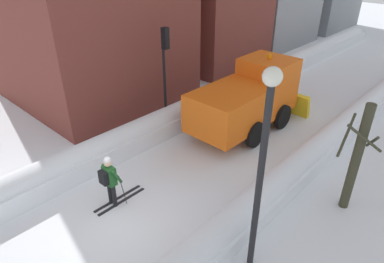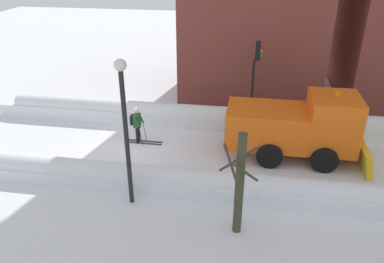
{
  "view_description": "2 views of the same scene",
  "coord_description": "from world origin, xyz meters",
  "px_view_note": "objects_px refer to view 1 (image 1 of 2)",
  "views": [
    {
      "loc": [
        6.88,
        -4.09,
        7.33
      ],
      "look_at": [
        -0.39,
        3.73,
        1.38
      ],
      "focal_mm": 31.62,
      "sensor_mm": 36.0,
      "label": 1
    },
    {
      "loc": [
        14.5,
        5.38,
        8.42
      ],
      "look_at": [
        0.33,
        3.05,
        1.27
      ],
      "focal_mm": 35.17,
      "sensor_mm": 36.0,
      "label": 2
    }
  ],
  "objects_px": {
    "skier": "(110,179)",
    "traffic_light_pole": "(165,58)",
    "plow_truck": "(249,98)",
    "bare_tree_near": "(356,158)",
    "street_lamp": "(263,155)"
  },
  "relations": [
    {
      "from": "plow_truck",
      "to": "traffic_light_pole",
      "type": "height_order",
      "value": "traffic_light_pole"
    },
    {
      "from": "skier",
      "to": "bare_tree_near",
      "type": "xyz_separation_m",
      "value": [
        5.43,
        4.96,
        0.84
      ]
    },
    {
      "from": "street_lamp",
      "to": "bare_tree_near",
      "type": "relative_size",
      "value": 1.5
    },
    {
      "from": "traffic_light_pole",
      "to": "street_lamp",
      "type": "bearing_deg",
      "value": -28.97
    },
    {
      "from": "traffic_light_pole",
      "to": "street_lamp",
      "type": "distance_m",
      "value": 8.61
    },
    {
      "from": "plow_truck",
      "to": "bare_tree_near",
      "type": "bearing_deg",
      "value": -22.83
    },
    {
      "from": "plow_truck",
      "to": "skier",
      "type": "height_order",
      "value": "plow_truck"
    },
    {
      "from": "skier",
      "to": "traffic_light_pole",
      "type": "height_order",
      "value": "traffic_light_pole"
    },
    {
      "from": "plow_truck",
      "to": "traffic_light_pole",
      "type": "bearing_deg",
      "value": -148.84
    },
    {
      "from": "skier",
      "to": "street_lamp",
      "type": "distance_m",
      "value": 5.21
    },
    {
      "from": "skier",
      "to": "street_lamp",
      "type": "relative_size",
      "value": 0.34
    },
    {
      "from": "plow_truck",
      "to": "street_lamp",
      "type": "height_order",
      "value": "street_lamp"
    },
    {
      "from": "plow_truck",
      "to": "bare_tree_near",
      "type": "xyz_separation_m",
      "value": [
        5.29,
        -2.23,
        0.36
      ]
    },
    {
      "from": "skier",
      "to": "street_lamp",
      "type": "xyz_separation_m",
      "value": [
        4.51,
        1.11,
        2.36
      ]
    },
    {
      "from": "plow_truck",
      "to": "skier",
      "type": "relative_size",
      "value": 3.31
    }
  ]
}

